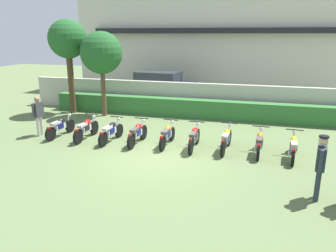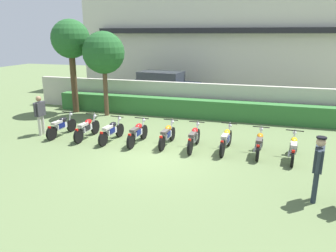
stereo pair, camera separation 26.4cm
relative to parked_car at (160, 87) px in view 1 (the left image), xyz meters
The scene contains 18 objects.
ground 10.03m from the parked_car, 73.84° to the right, with size 60.00×60.00×0.00m, color #607547.
building 7.30m from the parked_car, 64.88° to the left, with size 20.09×6.50×8.33m.
compound_wall 4.05m from the parked_car, 46.67° to the right, with size 19.09×0.30×1.70m, color #BCB7A8.
hedge_row 4.61m from the parked_car, 52.69° to the right, with size 15.27×0.70×0.95m, color #337033.
parked_car is the anchor object (origin of this frame).
tree_near_inspector 6.44m from the parked_car, 130.46° to the right, with size 2.03×2.03×4.97m.
tree_far_side 5.40m from the parked_car, 110.69° to the right, with size 2.15×2.15×4.36m.
motorcycle_in_row_0 8.63m from the parked_car, 102.52° to the right, with size 0.60×1.89×0.95m.
motorcycle_in_row_1 8.47m from the parked_car, 94.28° to the right, with size 0.60×1.94×0.96m.
motorcycle_in_row_2 8.51m from the parked_car, 86.54° to the right, with size 0.60×1.87×0.95m.
motorcycle_in_row_3 8.63m from the parked_car, 79.08° to the right, with size 0.60×1.85×0.96m.
motorcycle_in_row_4 8.79m from the parked_car, 71.31° to the right, with size 0.60×1.83×0.94m.
motorcycle_in_row_5 9.28m from the parked_car, 65.14° to the right, with size 0.60×1.88×0.96m.
motorcycle_in_row_6 9.74m from the parked_car, 58.49° to the right, with size 0.60×1.92×0.97m.
motorcycle_in_row_7 10.45m from the parked_car, 53.07° to the right, with size 0.60×1.80×0.95m.
motorcycle_in_row_8 11.27m from the parked_car, 48.89° to the right, with size 0.60×1.86×0.94m.
inspector_person 8.98m from the parked_car, 108.05° to the right, with size 0.23×0.68×1.70m.
officer_0 13.78m from the parked_car, 55.73° to the right, with size 0.30×0.68×1.76m.
Camera 1 is at (3.29, -10.28, 4.21)m, focal length 34.67 mm.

